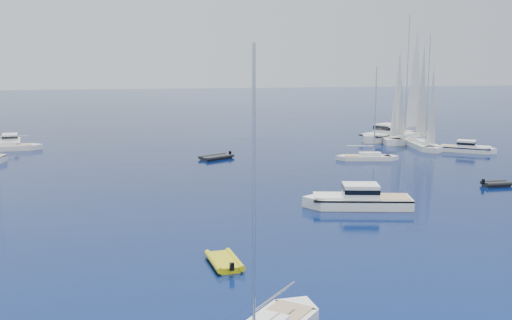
{
  "coord_description": "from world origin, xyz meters",
  "views": [
    {
      "loc": [
        -10.34,
        -34.31,
        12.45
      ],
      "look_at": [
        0.59,
        24.92,
        2.2
      ],
      "focal_mm": 43.36,
      "sensor_mm": 36.0,
      "label": 1
    }
  ],
  "objects": [
    {
      "name": "tender_grey_near",
      "position": [
        23.01,
        18.72,
        0.0
      ],
      "size": [
        2.89,
        1.72,
        0.95
      ],
      "primitive_type": null,
      "rotation": [
        0.0,
        0.0,
        4.74
      ],
      "color": "black",
      "rests_on": "ground"
    },
    {
      "name": "tender_yellow",
      "position": [
        -5.77,
        0.98,
        0.0
      ],
      "size": [
        2.42,
        3.91,
        0.95
      ],
      "primitive_type": null,
      "rotation": [
        0.0,
        0.0,
        0.11
      ],
      "color": "#C7BC0B",
      "rests_on": "ground"
    },
    {
      "name": "sailboat_centre",
      "position": [
        16.12,
        35.27,
        0.0
      ],
      "size": [
        8.12,
        3.4,
        11.59
      ],
      "primitive_type": null,
      "rotation": [
        0.0,
        0.0,
        4.54
      ],
      "color": "silver",
      "rests_on": "ground"
    },
    {
      "name": "motor_cruiser_distant",
      "position": [
        25.21,
        51.61,
        0.0
      ],
      "size": [
        11.57,
        9.42,
        3.04
      ],
      "primitive_type": null,
      "rotation": [
        0.0,
        0.0,
        2.17
      ],
      "color": "silver",
      "rests_on": "ground"
    },
    {
      "name": "motor_cruiser_centre",
      "position": [
        6.99,
        13.1,
        0.0
      ],
      "size": [
        10.02,
        4.85,
        2.53
      ],
      "primitive_type": null,
      "rotation": [
        0.0,
        0.0,
        1.37
      ],
      "color": "white",
      "rests_on": "ground"
    },
    {
      "name": "tender_grey_far",
      "position": [
        -1.65,
        39.32,
        0.0
      ],
      "size": [
        4.89,
        4.23,
        0.95
      ],
      "primitive_type": null,
      "rotation": [
        0.0,
        0.0,
        2.12
      ],
      "color": "black",
      "rests_on": "ground"
    },
    {
      "name": "sailboat_far_l",
      "position": [
        -28.47,
        51.29,
        0.0
      ],
      "size": [
        10.18,
        2.99,
        14.83
      ],
      "primitive_type": null,
      "rotation": [
        0.0,
        0.0,
        1.61
      ],
      "color": "silver",
      "rests_on": "ground"
    },
    {
      "name": "motor_cruiser_horizon",
      "position": [
        -28.34,
        54.52,
        0.0
      ],
      "size": [
        4.02,
        8.92,
        2.26
      ],
      "primitive_type": null,
      "rotation": [
        0.0,
        0.0,
        3.31
      ],
      "color": "silver",
      "rests_on": "ground"
    },
    {
      "name": "sailboat_sails_r",
      "position": [
        26.98,
        43.18,
        0.0
      ],
      "size": [
        3.88,
        10.98,
        15.8
      ],
      "primitive_type": null,
      "rotation": [
        0.0,
        0.0,
        3.04
      ],
      "color": "white",
      "rests_on": "ground"
    },
    {
      "name": "motor_cruiser_far_r",
      "position": [
        31.09,
        38.7,
        0.0
      ],
      "size": [
        7.42,
        6.23,
        1.97
      ],
      "primitive_type": null,
      "rotation": [
        0.0,
        0.0,
        4.09
      ],
      "color": "white",
      "rests_on": "ground"
    },
    {
      "name": "sailboat_sails_far",
      "position": [
        27.84,
        49.39,
        0.0
      ],
      "size": [
        12.31,
        10.29,
        18.86
      ],
      "primitive_type": null,
      "rotation": [
        0.0,
        0.0,
        2.21
      ],
      "color": "white",
      "rests_on": "ground"
    },
    {
      "name": "ground",
      "position": [
        0.0,
        0.0,
        0.0
      ],
      "size": [
        400.0,
        400.0,
        0.0
      ],
      "primitive_type": "plane",
      "color": "navy",
      "rests_on": "ground"
    }
  ]
}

